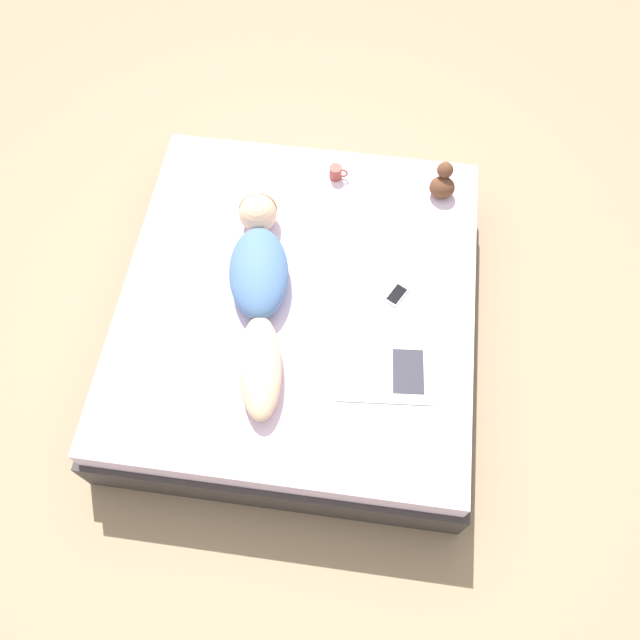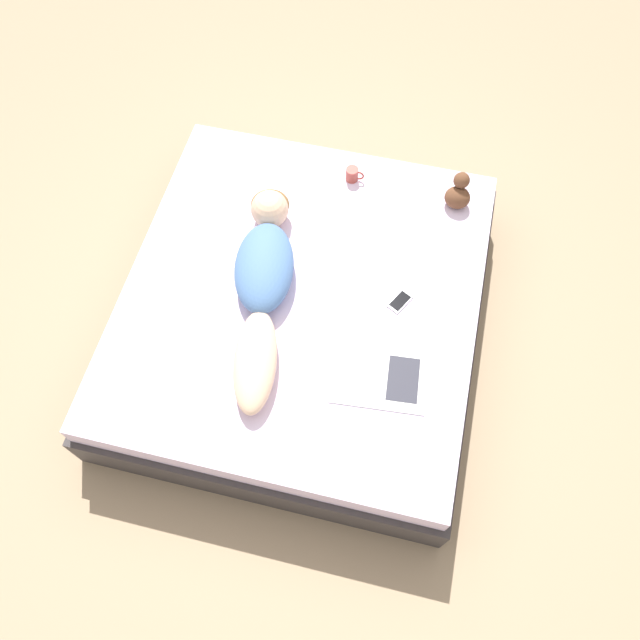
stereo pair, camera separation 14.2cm
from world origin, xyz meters
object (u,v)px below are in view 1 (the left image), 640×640
Objects in this scene: person at (259,282)px; cell_phone at (397,295)px; coffee_mug at (336,172)px; open_magazine at (385,371)px.

person is 0.72m from cell_phone.
coffee_mug is 0.69× the size of cell_phone.
open_magazine is at bearing -64.25° from cell_phone.
person is at bearing -145.82° from cell_phone.
person is at bearing -110.40° from coffee_mug.
person is 0.86m from coffee_mug.
person reaches higher than coffee_mug.
coffee_mug is 0.84m from cell_phone.
person is 8.44× the size of cell_phone.
cell_phone is (0.02, 0.44, 0.00)m from open_magazine.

